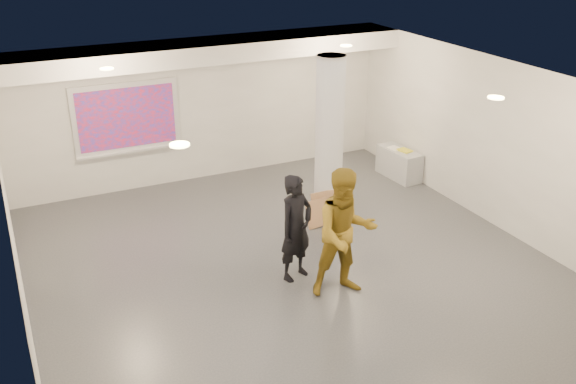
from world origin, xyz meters
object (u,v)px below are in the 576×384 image
projection_screen (127,118)px  man (345,233)px  credenza (399,163)px  woman (296,228)px  column (329,137)px

projection_screen → man: size_ratio=1.06×
projection_screen → credenza: bearing=-18.5°
credenza → woman: 4.72m
woman → column: bearing=28.9°
column → man: size_ratio=1.51×
column → man: column is taller
woman → projection_screen: bearing=87.7°
projection_screen → woman: 4.81m
column → projection_screen: 4.08m
projection_screen → woman: bearing=-71.5°
column → credenza: bearing=21.4°
column → woman: 2.53m
woman → man: man is taller
man → column: bearing=76.5°
projection_screen → woman: projection_screen is taller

